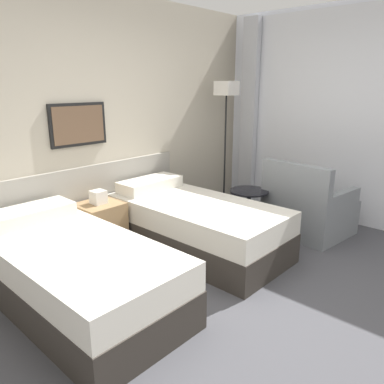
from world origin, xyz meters
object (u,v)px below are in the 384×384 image
object	(u,v)px
bed_near_window	(195,225)
side_table	(249,203)
armchair	(307,211)
floor_lamp	(226,103)
bed_near_door	(75,273)
nightstand	(100,227)

from	to	relation	value
bed_near_window	side_table	size ratio (longest dim) A/B	3.70
side_table	armchair	bearing A→B (deg)	-49.85
floor_lamp	armchair	world-z (taller)	floor_lamp
bed_near_door	armchair	world-z (taller)	armchair
side_table	floor_lamp	bearing A→B (deg)	56.58
bed_near_door	floor_lamp	bearing A→B (deg)	12.67
bed_near_door	armchair	size ratio (longest dim) A/B	2.05
bed_near_window	floor_lamp	distance (m)	1.89
nightstand	side_table	distance (m)	1.75
bed_near_door	nightstand	world-z (taller)	nightstand
bed_near_door	nightstand	distance (m)	1.01
bed_near_door	nightstand	size ratio (longest dim) A/B	2.85
bed_near_window	armchair	size ratio (longest dim) A/B	2.05
bed_near_door	bed_near_window	world-z (taller)	same
bed_near_door	floor_lamp	distance (m)	3.08
nightstand	floor_lamp	size ratio (longest dim) A/B	0.38
bed_near_door	bed_near_window	distance (m)	1.45
bed_near_window	nightstand	distance (m)	1.01
bed_near_window	floor_lamp	bearing A→B (deg)	25.34
bed_near_window	armchair	world-z (taller)	armchair
floor_lamp	armchair	xyz separation A→B (m)	(-0.05, -1.30, -1.22)
side_table	armchair	distance (m)	0.71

